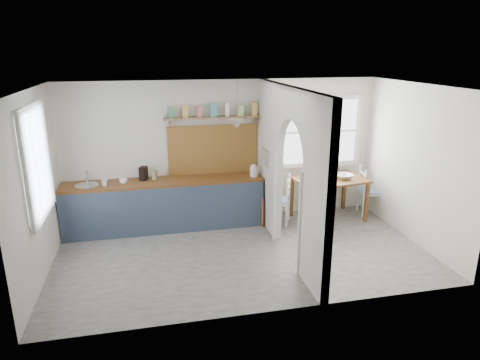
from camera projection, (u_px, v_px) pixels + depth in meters
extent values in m
cube|color=gray|center=(243.00, 253.00, 6.79)|extent=(5.80, 3.20, 0.01)
cube|color=silver|center=(243.00, 87.00, 6.03)|extent=(5.80, 3.20, 0.01)
cube|color=silver|center=(224.00, 151.00, 7.90)|extent=(5.80, 0.01, 2.60)
cube|color=silver|center=(274.00, 214.00, 4.92)|extent=(5.80, 0.01, 2.60)
cube|color=silver|center=(36.00, 188.00, 5.81)|extent=(0.01, 3.20, 2.60)
cube|color=silver|center=(415.00, 164.00, 7.00)|extent=(0.01, 3.20, 2.60)
cube|color=silver|center=(318.00, 198.00, 5.43)|extent=(0.12, 0.80, 2.60)
cube|color=silver|center=(269.00, 157.00, 7.49)|extent=(0.12, 1.20, 2.60)
cube|color=silver|center=(294.00, 124.00, 6.14)|extent=(0.12, 1.20, 1.05)
cube|color=brown|center=(164.00, 182.00, 7.52)|extent=(3.50, 0.60, 0.05)
cube|color=#415069|center=(166.00, 211.00, 7.38)|extent=(3.50, 0.03, 0.85)
cube|color=black|center=(165.00, 205.00, 7.69)|extent=(3.46, 0.45, 0.85)
cylinder|color=#B5B8BF|center=(87.00, 186.00, 7.24)|extent=(0.40, 0.40, 0.02)
cube|color=brown|center=(213.00, 149.00, 7.82)|extent=(1.65, 0.03, 0.90)
cube|color=olive|center=(213.00, 117.00, 7.57)|extent=(1.75, 0.20, 0.03)
cube|color=#3A7D5B|center=(171.00, 113.00, 7.38)|extent=(0.09, 0.09, 0.18)
cube|color=gold|center=(185.00, 112.00, 7.43)|extent=(0.09, 0.09, 0.18)
cube|color=#AF4C4E|center=(199.00, 112.00, 7.48)|extent=(0.09, 0.09, 0.18)
cube|color=teal|center=(213.00, 112.00, 7.54)|extent=(0.09, 0.09, 0.18)
cube|color=#FBE2C6|center=(227.00, 111.00, 7.59)|extent=(0.09, 0.09, 0.18)
cube|color=#85B665|center=(241.00, 111.00, 7.64)|extent=(0.09, 0.09, 0.18)
cube|color=gold|center=(254.00, 110.00, 7.69)|extent=(0.09, 0.09, 0.18)
cone|color=beige|center=(237.00, 124.00, 7.34)|extent=(0.26, 0.26, 0.16)
cylinder|color=#B5B8BF|center=(266.00, 150.00, 7.33)|extent=(0.02, 0.50, 0.02)
imported|color=silver|center=(105.00, 183.00, 7.20)|extent=(0.14, 0.14, 0.10)
imported|color=white|center=(123.00, 180.00, 7.33)|extent=(0.14, 0.14, 0.11)
cube|color=black|center=(143.00, 173.00, 7.50)|extent=(0.16, 0.18, 0.24)
cylinder|color=olive|center=(154.00, 175.00, 7.53)|extent=(0.13, 0.13, 0.17)
cube|color=#C3337A|center=(262.00, 212.00, 7.74)|extent=(0.02, 0.03, 0.56)
cube|color=#C66309|center=(263.00, 214.00, 7.72)|extent=(0.02, 0.03, 0.51)
imported|color=silver|center=(344.00, 176.00, 7.94)|extent=(0.34, 0.34, 0.08)
imported|color=#4D9257|center=(325.00, 179.00, 7.78)|extent=(0.11, 0.11, 0.08)
cylinder|color=black|center=(314.00, 179.00, 7.88)|extent=(0.21, 0.21, 0.01)
imported|color=#3D2750|center=(331.00, 169.00, 8.16)|extent=(0.23, 0.23, 0.20)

